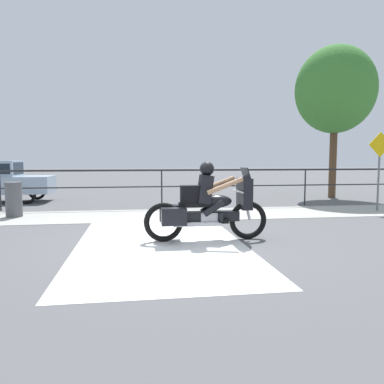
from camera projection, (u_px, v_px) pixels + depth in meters
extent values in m
plane|color=#565659|center=(179.00, 240.00, 7.62)|extent=(120.00, 120.00, 0.00)
cube|color=#A8A59E|center=(166.00, 215.00, 10.97)|extent=(44.00, 2.40, 0.01)
cube|color=silver|center=(160.00, 242.00, 7.36)|extent=(3.18, 6.00, 0.01)
cube|color=#232326|center=(162.00, 170.00, 12.49)|extent=(36.00, 0.04, 0.06)
cube|color=#232326|center=(162.00, 187.00, 12.53)|extent=(36.00, 0.03, 0.04)
cylinder|color=#232326|center=(0.00, 190.00, 11.79)|extent=(0.05, 0.05, 1.29)
cylinder|color=#232326|center=(162.00, 189.00, 12.54)|extent=(0.05, 0.05, 1.29)
cylinder|color=#232326|center=(305.00, 187.00, 13.30)|extent=(0.05, 0.05, 1.29)
torus|color=black|center=(248.00, 220.00, 7.66)|extent=(0.78, 0.11, 0.78)
torus|color=black|center=(164.00, 222.00, 7.40)|extent=(0.78, 0.11, 0.78)
cube|color=black|center=(206.00, 216.00, 7.52)|extent=(1.31, 0.22, 0.20)
cube|color=silver|center=(208.00, 219.00, 7.53)|extent=(0.34, 0.26, 0.26)
ellipsoid|color=black|center=(217.00, 201.00, 7.52)|extent=(0.62, 0.30, 0.26)
cube|color=black|center=(198.00, 205.00, 7.47)|extent=(0.76, 0.28, 0.08)
cube|color=black|center=(244.00, 193.00, 7.60)|extent=(0.20, 0.54, 0.62)
cube|color=#1E232B|center=(246.00, 173.00, 7.56)|extent=(0.10, 0.46, 0.24)
cylinder|color=silver|center=(238.00, 191.00, 7.57)|extent=(0.04, 0.70, 0.04)
cylinder|color=silver|center=(198.00, 224.00, 7.34)|extent=(0.95, 0.09, 0.09)
cube|color=black|center=(174.00, 216.00, 7.18)|extent=(0.48, 0.28, 0.33)
cube|color=black|center=(171.00, 213.00, 7.65)|extent=(0.48, 0.28, 0.33)
cylinder|color=silver|center=(247.00, 207.00, 7.63)|extent=(0.19, 0.06, 0.55)
cube|color=black|center=(205.00, 189.00, 7.47)|extent=(0.32, 0.36, 0.59)
sphere|color=tan|center=(207.00, 170.00, 7.44)|extent=(0.23, 0.23, 0.23)
sphere|color=black|center=(207.00, 169.00, 7.44)|extent=(0.29, 0.29, 0.29)
cylinder|color=black|center=(214.00, 208.00, 7.37)|extent=(0.44, 0.13, 0.34)
cylinder|color=black|center=(221.00, 217.00, 7.41)|extent=(0.11, 0.11, 0.17)
cube|color=black|center=(223.00, 221.00, 7.43)|extent=(0.20, 0.10, 0.09)
cylinder|color=black|center=(211.00, 206.00, 7.67)|extent=(0.44, 0.13, 0.34)
cylinder|color=black|center=(218.00, 215.00, 7.71)|extent=(0.11, 0.11, 0.17)
cube|color=black|center=(220.00, 219.00, 7.72)|extent=(0.20, 0.10, 0.09)
cylinder|color=tan|center=(225.00, 186.00, 7.21)|extent=(0.71, 0.09, 0.34)
cylinder|color=tan|center=(218.00, 184.00, 7.80)|extent=(0.71, 0.09, 0.34)
cube|color=black|center=(190.00, 194.00, 7.43)|extent=(0.37, 0.25, 0.36)
cube|color=#19232D|center=(18.00, 168.00, 14.13)|extent=(0.04, 1.27, 0.47)
torus|color=black|center=(26.00, 194.00, 13.54)|extent=(0.70, 0.11, 0.70)
torus|color=black|center=(37.00, 191.00, 15.02)|extent=(0.70, 0.11, 0.70)
cylinder|color=#515156|center=(14.00, 201.00, 10.52)|extent=(0.45, 0.45, 0.93)
cylinder|color=#515156|center=(13.00, 183.00, 10.48)|extent=(0.47, 0.47, 0.06)
cylinder|color=slate|center=(379.00, 175.00, 11.73)|extent=(0.06, 0.06, 2.25)
cube|color=yellow|center=(380.00, 145.00, 11.62)|extent=(0.77, 0.02, 0.77)
cylinder|color=brown|center=(333.00, 160.00, 15.73)|extent=(0.30, 0.30, 3.15)
ellipsoid|color=#3D7F33|center=(335.00, 90.00, 15.47)|extent=(3.26, 3.26, 3.58)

